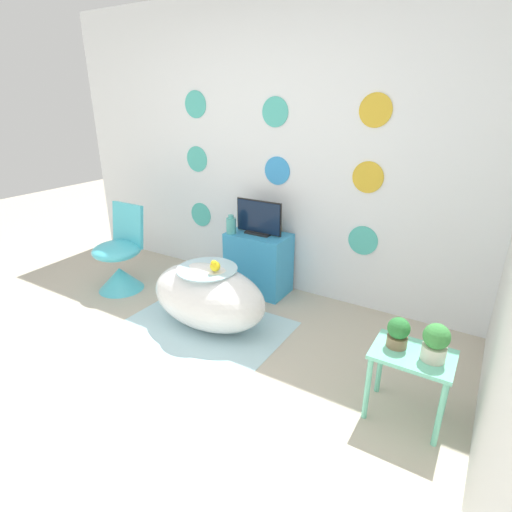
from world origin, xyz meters
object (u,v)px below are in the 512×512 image
object	(u,v)px
tv	(259,219)
potted_plant_left	(398,332)
chair	(119,263)
bathtub	(208,296)
vase	(231,225)
potted_plant_right	(436,342)

from	to	relation	value
tv	potted_plant_left	size ratio (longest dim) A/B	2.58
chair	potted_plant_left	size ratio (longest dim) A/B	4.57
bathtub	tv	size ratio (longest dim) A/B	2.19
bathtub	chair	size ratio (longest dim) A/B	1.24
bathtub	tv	world-z (taller)	tv
bathtub	chair	distance (m)	1.15
chair	tv	size ratio (longest dim) A/B	1.77
vase	chair	bearing A→B (deg)	-149.35
vase	tv	bearing A→B (deg)	26.90
chair	vase	world-z (taller)	chair
potted_plant_left	potted_plant_right	distance (m)	0.20
potted_plant_left	potted_plant_right	bearing A→B (deg)	-7.21
tv	potted_plant_left	distance (m)	1.78
bathtub	potted_plant_left	xyz separation A→B (m)	(1.50, -0.19, 0.27)
tv	vase	world-z (taller)	tv
vase	potted_plant_left	xyz separation A→B (m)	(1.72, -0.83, -0.12)
tv	vase	distance (m)	0.26
chair	vase	distance (m)	1.16
potted_plant_right	bathtub	bearing A→B (deg)	172.83
chair	bathtub	bearing A→B (deg)	-4.45
tv	vase	size ratio (longest dim) A/B	2.63
chair	vase	bearing A→B (deg)	30.65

